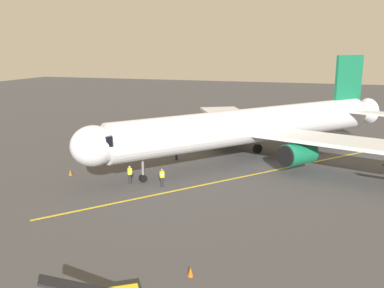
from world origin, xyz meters
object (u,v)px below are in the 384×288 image
(safety_cone_wing_port, at_px, (89,155))
(safety_cone_wing_starboard, at_px, (124,141))
(airplane, at_px, (256,126))
(safety_cone_nose_right, at_px, (190,272))
(ground_crew_marshaller, at_px, (162,177))
(safety_cone_nose_left, at_px, (70,173))
(ground_crew_loader, at_px, (176,152))
(ground_crew_wing_walker, at_px, (130,174))

(safety_cone_wing_port, xyz_separation_m, safety_cone_wing_starboard, (-0.46, -7.83, 0.00))
(airplane, distance_m, safety_cone_nose_right, 25.54)
(ground_crew_marshaller, height_order, safety_cone_wing_port, ground_crew_marshaller)
(airplane, bearing_deg, safety_cone_nose_right, 91.34)
(safety_cone_wing_starboard, bearing_deg, ground_crew_marshaller, 127.31)
(safety_cone_nose_left, relative_size, safety_cone_nose_right, 1.00)
(safety_cone_nose_right, height_order, safety_cone_wing_starboard, same)
(ground_crew_loader, height_order, safety_cone_wing_port, ground_crew_loader)
(ground_crew_loader, height_order, safety_cone_wing_starboard, ground_crew_loader)
(ground_crew_marshaller, distance_m, safety_cone_wing_port, 13.88)
(ground_crew_loader, bearing_deg, ground_crew_wing_walker, 81.89)
(ground_crew_marshaller, xyz_separation_m, ground_crew_wing_walker, (3.22, 0.03, 0.00))
(airplane, relative_size, ground_crew_loader, 19.71)
(ground_crew_marshaller, bearing_deg, ground_crew_wing_walker, 0.49)
(ground_crew_wing_walker, bearing_deg, ground_crew_marshaller, -179.51)
(ground_crew_loader, height_order, safety_cone_nose_left, ground_crew_loader)
(ground_crew_marshaller, distance_m, ground_crew_loader, 9.42)
(safety_cone_nose_right, bearing_deg, ground_crew_wing_walker, -53.08)
(safety_cone_nose_right, distance_m, safety_cone_wing_port, 28.42)
(ground_crew_marshaller, bearing_deg, safety_cone_nose_left, -2.95)
(ground_crew_loader, xyz_separation_m, safety_cone_nose_right, (-9.11, 23.13, -0.61))
(safety_cone_nose_left, bearing_deg, ground_crew_wing_walker, 175.42)
(ground_crew_wing_walker, distance_m, safety_cone_wing_starboard, 17.12)
(airplane, bearing_deg, ground_crew_marshaller, 59.80)
(ground_crew_wing_walker, height_order, safety_cone_wing_port, ground_crew_wing_walker)
(ground_crew_loader, bearing_deg, safety_cone_nose_right, 111.49)
(airplane, height_order, ground_crew_marshaller, airplane)
(ground_crew_marshaller, distance_m, ground_crew_wing_walker, 3.22)
(ground_crew_wing_walker, bearing_deg, ground_crew_loader, -98.11)
(safety_cone_wing_starboard, bearing_deg, ground_crew_loader, 148.82)
(ground_crew_wing_walker, distance_m, safety_cone_wing_port, 11.27)
(airplane, relative_size, ground_crew_wing_walker, 19.71)
(ground_crew_marshaller, bearing_deg, airplane, -120.20)
(safety_cone_nose_left, distance_m, safety_cone_wing_port, 6.89)
(safety_cone_wing_port, bearing_deg, airplane, -167.21)
(ground_crew_marshaller, xyz_separation_m, safety_cone_wing_starboard, (11.42, -14.99, -0.61))
(ground_crew_wing_walker, xyz_separation_m, safety_cone_nose_left, (6.81, -0.55, -0.61))
(safety_cone_nose_right, relative_size, safety_cone_wing_starboard, 1.00)
(safety_cone_nose_left, bearing_deg, safety_cone_nose_right, 140.08)
(airplane, height_order, safety_cone_nose_left, airplane)
(airplane, bearing_deg, safety_cone_wing_port, 12.79)
(ground_crew_loader, distance_m, safety_cone_nose_right, 24.86)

